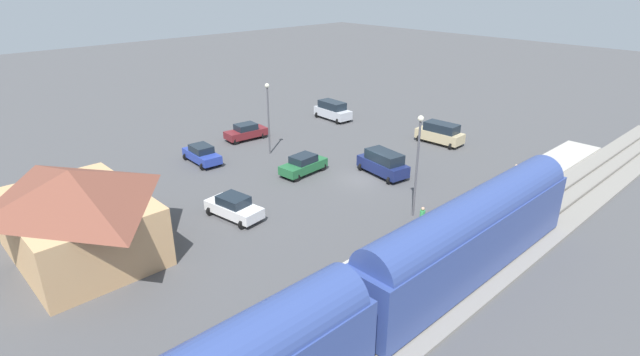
{
  "coord_description": "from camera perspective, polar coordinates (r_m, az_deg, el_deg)",
  "views": [
    {
      "loc": [
        -26.05,
        29.7,
        16.76
      ],
      "look_at": [
        0.99,
        4.11,
        1.0
      ],
      "focal_mm": 27.58,
      "sensor_mm": 36.0,
      "label": 1
    }
  ],
  "objects": [
    {
      "name": "ground_plane",
      "position": [
        42.91,
        4.91,
        -0.13
      ],
      "size": [
        200.0,
        200.0,
        0.0
      ],
      "primitive_type": "plane",
      "color": "#4C4C4F"
    },
    {
      "name": "suv_navy",
      "position": [
        43.56,
        7.34,
        1.74
      ],
      "size": [
        5.14,
        2.95,
        2.22
      ],
      "color": "navy",
      "rests_on": "ground"
    },
    {
      "name": "light_pole_near_platform",
      "position": [
        35.28,
        11.29,
        2.71
      ],
      "size": [
        0.44,
        0.44,
        7.65
      ],
      "color": "#515156",
      "rests_on": "ground"
    },
    {
      "name": "station_building",
      "position": [
        33.93,
        -26.4,
        -3.53
      ],
      "size": [
        11.17,
        8.08,
        5.79
      ],
      "color": "tan",
      "rests_on": "ground"
    },
    {
      "name": "sedan_maroon",
      "position": [
        53.28,
        -8.58,
        5.34
      ],
      "size": [
        2.2,
        4.64,
        1.74
      ],
      "color": "maroon",
      "rests_on": "ground"
    },
    {
      "name": "pedestrian_waiting_far",
      "position": [
        34.29,
        11.78,
        -4.42
      ],
      "size": [
        0.36,
        0.36,
        1.71
      ],
      "color": "#333338",
      "rests_on": "platform"
    },
    {
      "name": "railway_track",
      "position": [
        36.12,
        21.73,
        -6.32
      ],
      "size": [
        4.8,
        70.0,
        0.3
      ],
      "color": "gray",
      "rests_on": "ground"
    },
    {
      "name": "suv_silver",
      "position": [
        60.09,
        1.47,
        7.87
      ],
      "size": [
        5.01,
        2.62,
        2.22
      ],
      "color": "silver",
      "rests_on": "ground"
    },
    {
      "name": "pedestrian_on_platform",
      "position": [
        43.89,
        21.72,
        0.59
      ],
      "size": [
        0.36,
        0.36,
        1.71
      ],
      "color": "#23284C",
      "rests_on": "platform"
    },
    {
      "name": "suv_tan",
      "position": [
        52.88,
        13.78,
        5.1
      ],
      "size": [
        4.99,
        2.58,
        2.22
      ],
      "color": "#C6B284",
      "rests_on": "ground"
    },
    {
      "name": "sedan_white",
      "position": [
        36.36,
        -9.96,
        -3.33
      ],
      "size": [
        4.72,
        2.77,
        1.74
      ],
      "color": "white",
      "rests_on": "ground"
    },
    {
      "name": "platform",
      "position": [
        37.62,
        16.32,
        -4.26
      ],
      "size": [
        3.2,
        46.0,
        0.3
      ],
      "color": "#B7B2A8",
      "rests_on": "ground"
    },
    {
      "name": "sedan_green",
      "position": [
        43.61,
        -1.94,
        1.57
      ],
      "size": [
        2.2,
        4.64,
        1.74
      ],
      "color": "#236638",
      "rests_on": "ground"
    },
    {
      "name": "light_pole_lot_center",
      "position": [
        47.73,
        -6.04,
        7.89
      ],
      "size": [
        0.44,
        0.44,
        7.01
      ],
      "color": "#515156",
      "rests_on": "ground"
    },
    {
      "name": "sedan_blue",
      "position": [
        47.41,
        -13.56,
        2.71
      ],
      "size": [
        4.6,
        2.47,
        1.74
      ],
      "color": "#283D9E",
      "rests_on": "ground"
    }
  ]
}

